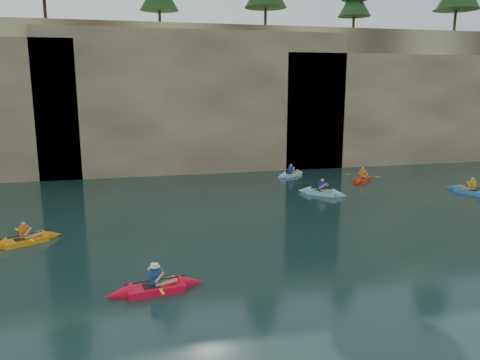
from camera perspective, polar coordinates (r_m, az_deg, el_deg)
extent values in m
plane|color=black|center=(16.55, 0.32, -13.39)|extent=(160.00, 160.00, 0.00)
cube|color=tan|center=(44.71, -9.10, 10.23)|extent=(70.00, 16.00, 12.00)
cube|color=tan|center=(37.59, -5.07, 9.63)|extent=(24.00, 2.40, 11.40)
cube|color=tan|center=(45.17, 21.20, 8.24)|extent=(26.00, 2.40, 9.84)
cube|color=black|center=(36.90, -14.06, 2.89)|extent=(3.50, 1.00, 3.20)
cube|color=black|center=(39.24, 6.83, 4.62)|extent=(5.00, 1.00, 4.50)
cube|color=red|center=(16.66, -10.25, -12.84)|extent=(2.74, 1.23, 0.30)
cone|color=red|center=(16.93, -6.04, -12.30)|extent=(1.05, 0.93, 0.79)
cone|color=red|center=(16.48, -14.60, -13.33)|extent=(1.05, 0.93, 0.79)
cube|color=black|center=(16.58, -10.78, -12.53)|extent=(0.62, 0.57, 0.04)
cube|color=navy|center=(16.49, -10.30, -11.54)|extent=(0.37, 0.27, 0.50)
sphere|color=tan|center=(16.36, -10.35, -10.37)|extent=(0.21, 0.21, 0.21)
cylinder|color=black|center=(16.54, -10.29, -11.93)|extent=(2.09, 0.37, 0.04)
cube|color=yellow|center=(17.40, -10.98, -10.73)|extent=(0.14, 0.43, 0.02)
cube|color=yellow|center=(15.69, -9.51, -13.25)|extent=(0.14, 0.43, 0.02)
cylinder|color=white|center=(16.34, -10.36, -10.24)|extent=(0.36, 0.36, 0.10)
cube|color=orange|center=(23.12, -24.75, -6.73)|extent=(2.61, 1.89, 0.28)
cone|color=orange|center=(23.46, -21.96, -6.24)|extent=(1.15, 1.09, 0.76)
cube|color=black|center=(23.04, -25.13, -6.54)|extent=(0.71, 0.68, 0.04)
cube|color=orange|center=(23.00, -24.84, -5.78)|extent=(0.41, 0.36, 0.51)
sphere|color=tan|center=(22.90, -24.92, -4.91)|extent=(0.21, 0.21, 0.21)
cylinder|color=black|center=(23.03, -24.81, -6.08)|extent=(1.99, 1.09, 0.04)
cube|color=yellow|center=(23.98, -25.54, -5.47)|extent=(0.27, 0.41, 0.02)
cube|color=yellow|center=(22.10, -24.02, -6.74)|extent=(0.27, 0.41, 0.02)
cube|color=#85BFDE|center=(30.52, 9.95, -1.51)|extent=(2.41, 2.34, 0.29)
cone|color=#85BFDE|center=(30.16, 12.08, -1.76)|extent=(1.19, 1.19, 0.79)
cone|color=#85BFDE|center=(30.93, 7.86, -1.27)|extent=(1.19, 1.19, 0.79)
cube|color=black|center=(30.55, 9.69, -1.27)|extent=(0.74, 0.74, 0.04)
cube|color=navy|center=(30.43, 9.97, -0.74)|extent=(0.42, 0.41, 0.53)
sphere|color=tan|center=(30.35, 10.00, -0.04)|extent=(0.22, 0.22, 0.22)
cylinder|color=black|center=(30.46, 9.97, -0.99)|extent=(1.72, 1.62, 0.04)
cube|color=yellow|center=(31.44, 10.62, -0.62)|extent=(0.35, 0.36, 0.02)
cube|color=yellow|center=(29.48, 9.26, -1.39)|extent=(0.35, 0.36, 0.02)
cube|color=red|center=(35.38, 14.70, 0.09)|extent=(2.47, 2.58, 0.29)
cone|color=red|center=(36.61, 15.21, 0.45)|extent=(1.24, 1.25, 0.79)
cone|color=red|center=(34.15, 14.14, -0.29)|extent=(1.24, 1.25, 0.79)
cube|color=black|center=(35.21, 14.64, 0.23)|extent=(0.74, 0.74, 0.04)
cube|color=orange|center=(35.30, 14.73, 0.76)|extent=(0.42, 0.42, 0.53)
sphere|color=tan|center=(35.23, 14.76, 1.37)|extent=(0.22, 0.22, 0.22)
cylinder|color=black|center=(35.32, 14.72, 0.54)|extent=(1.62, 1.74, 0.04)
cube|color=yellow|center=(35.59, 13.06, 0.71)|extent=(0.36, 0.34, 0.02)
cube|color=yellow|center=(35.08, 16.41, 0.38)|extent=(0.36, 0.34, 0.02)
cube|color=#8DC4EB|center=(36.34, 6.21, 0.69)|extent=(2.45, 1.87, 0.26)
cone|color=#8DC4EB|center=(37.20, 7.32, 0.92)|extent=(1.10, 1.05, 0.72)
cone|color=#8DC4EB|center=(35.49, 5.04, 0.45)|extent=(1.10, 1.05, 0.72)
cube|color=black|center=(36.21, 6.06, 0.81)|extent=(0.70, 0.67, 0.04)
cube|color=navy|center=(36.27, 6.22, 1.28)|extent=(0.39, 0.35, 0.48)
sphere|color=tan|center=(36.21, 6.23, 1.81)|extent=(0.20, 0.20, 0.20)
cylinder|color=black|center=(36.29, 6.22, 1.11)|extent=(1.85, 1.11, 0.04)
cube|color=yellow|center=(36.90, 5.07, 1.31)|extent=(0.28, 0.40, 0.02)
cube|color=yellow|center=(35.69, 7.40, 0.90)|extent=(0.28, 0.40, 0.02)
cube|color=#387AC0|center=(33.85, 26.40, -1.26)|extent=(1.72, 3.01, 0.30)
cone|color=#387AC0|center=(34.55, 24.49, -0.85)|extent=(1.09, 1.23, 0.81)
cube|color=black|center=(33.75, 26.63, -1.12)|extent=(0.65, 0.68, 0.04)
cube|color=orange|center=(33.76, 26.46, -0.55)|extent=(0.34, 0.42, 0.54)
sphere|color=tan|center=(33.69, 26.52, 0.09)|extent=(0.23, 0.23, 0.23)
cylinder|color=black|center=(33.79, 26.44, -0.79)|extent=(0.80, 2.27, 0.04)
cube|color=yellow|center=(32.88, 25.45, -1.02)|extent=(0.42, 0.21, 0.02)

